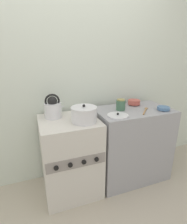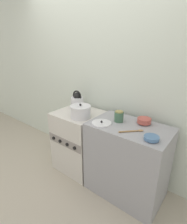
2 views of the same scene
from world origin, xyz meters
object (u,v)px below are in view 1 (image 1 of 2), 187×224
(kettle, at_px, (53,108))
(loose_pot_lid, at_px, (118,115))
(stove, at_px, (70,156))
(cooking_pot, at_px, (84,114))
(enamel_bowl, at_px, (134,102))
(small_ceramic_bowl, at_px, (163,108))
(storage_jar, at_px, (121,105))

(kettle, bearing_deg, loose_pot_lid, -23.62)
(stove, height_order, cooking_pot, cooking_pot)
(enamel_bowl, bearing_deg, cooking_pot, -161.71)
(enamel_bowl, xyz_separation_m, small_ceramic_bowl, (0.20, -0.30, -0.01))
(stove, relative_size, storage_jar, 6.92)
(storage_jar, bearing_deg, stove, -178.05)
(stove, bearing_deg, cooking_pot, -36.87)
(enamel_bowl, distance_m, loose_pot_lid, 0.47)
(stove, height_order, kettle, kettle)
(stove, bearing_deg, enamel_bowl, 9.14)
(stove, distance_m, kettle, 0.56)
(loose_pot_lid, bearing_deg, storage_jar, 53.79)
(cooking_pot, bearing_deg, enamel_bowl, 18.29)
(stove, distance_m, small_ceramic_bowl, 1.17)
(stove, xyz_separation_m, cooking_pot, (0.13, -0.10, 0.51))
(enamel_bowl, bearing_deg, small_ceramic_bowl, -56.15)
(kettle, xyz_separation_m, enamel_bowl, (0.99, 0.01, -0.03))
(cooking_pot, distance_m, storage_jar, 0.49)
(cooking_pot, xyz_separation_m, loose_pot_lid, (0.35, -0.04, -0.04))
(storage_jar, height_order, loose_pot_lid, storage_jar)
(enamel_bowl, xyz_separation_m, storage_jar, (-0.25, -0.12, 0.02))
(enamel_bowl, bearing_deg, stove, -170.86)
(enamel_bowl, relative_size, small_ceramic_bowl, 1.08)
(small_ceramic_bowl, distance_m, loose_pot_lid, 0.57)
(cooking_pot, xyz_separation_m, storage_jar, (0.47, 0.12, 0.02))
(cooking_pot, height_order, enamel_bowl, cooking_pot)
(stove, distance_m, enamel_bowl, 1.00)
(small_ceramic_bowl, bearing_deg, cooking_pot, 176.49)
(kettle, height_order, small_ceramic_bowl, kettle)
(stove, bearing_deg, small_ceramic_bowl, -8.48)
(cooking_pot, bearing_deg, small_ceramic_bowl, -3.51)
(cooking_pot, height_order, small_ceramic_bowl, cooking_pot)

